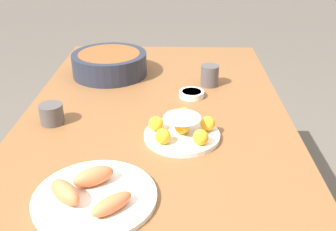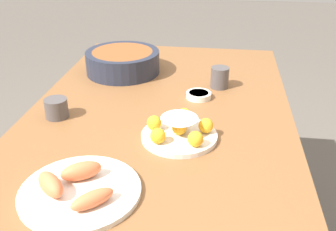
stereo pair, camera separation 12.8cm
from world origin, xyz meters
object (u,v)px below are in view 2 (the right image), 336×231
(dining_table, at_px, (158,136))
(seafood_platter, at_px, (78,189))
(cake_plate, at_px, (179,131))
(cup_far, at_px, (56,108))
(sauce_bowl, at_px, (199,95))
(cup_near, at_px, (220,78))
(serving_bowl, at_px, (123,61))

(dining_table, height_order, seafood_platter, seafood_platter)
(cake_plate, distance_m, cup_far, 0.44)
(dining_table, height_order, cake_plate, cake_plate)
(dining_table, distance_m, sauce_bowl, 0.23)
(dining_table, distance_m, cake_plate, 0.21)
(dining_table, distance_m, cup_near, 0.37)
(cake_plate, relative_size, sauce_bowl, 2.50)
(dining_table, bearing_deg, cake_plate, -147.93)
(serving_bowl, relative_size, cup_far, 4.07)
(sauce_bowl, relative_size, cup_near, 1.13)
(cup_far, bearing_deg, dining_table, -80.09)
(dining_table, distance_m, cup_far, 0.37)
(cake_plate, bearing_deg, serving_bowl, 30.10)
(cake_plate, relative_size, seafood_platter, 0.78)
(serving_bowl, height_order, seafood_platter, serving_bowl)
(cake_plate, xyz_separation_m, serving_bowl, (0.54, 0.31, 0.02))
(cake_plate, relative_size, serving_bowl, 0.74)
(dining_table, height_order, cup_far, cup_far)
(cake_plate, xyz_separation_m, cup_far, (0.09, 0.44, 0.01))
(cup_near, bearing_deg, cake_plate, 164.98)
(cake_plate, relative_size, cup_far, 3.03)
(cake_plate, height_order, sauce_bowl, cake_plate)
(dining_table, bearing_deg, serving_bowl, 29.34)
(dining_table, distance_m, seafood_platter, 0.48)
(cake_plate, height_order, cup_far, cake_plate)
(seafood_platter, bearing_deg, sauce_bowl, -22.68)
(cake_plate, height_order, seafood_platter, cake_plate)
(serving_bowl, xyz_separation_m, cup_near, (-0.11, -0.43, -0.01))
(dining_table, bearing_deg, seafood_platter, 164.20)
(dining_table, relative_size, cake_plate, 6.65)
(sauce_bowl, bearing_deg, cup_near, -33.39)
(cup_near, distance_m, cup_far, 0.65)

